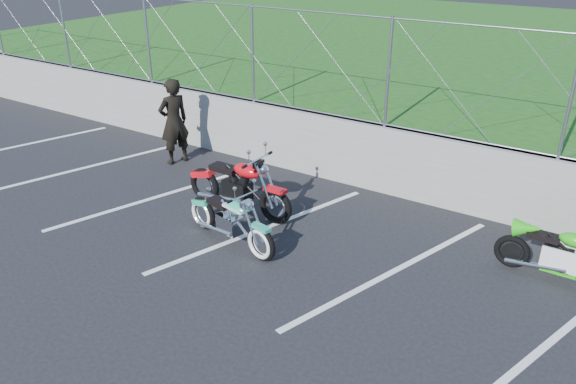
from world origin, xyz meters
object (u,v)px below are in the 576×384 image
Objects in this scene: cruiser_turquoise at (231,222)px; sportbike_green at (560,256)px; person_standing at (174,122)px; naked_orange at (240,188)px.

cruiser_turquoise is 4.91m from sportbike_green.
person_standing is at bearing 177.69° from sportbike_green.
cruiser_turquoise is 1.13m from naked_orange.
sportbike_green is at bearing 8.95° from naked_orange.
naked_orange is at bearing 132.16° from cruiser_turquoise.
person_standing reaches higher than sportbike_green.
sportbike_green is 7.81m from person_standing.
cruiser_turquoise is at bearing 74.08° from person_standing.
naked_orange is 2.90m from person_standing.
naked_orange is 1.27× the size of sportbike_green.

